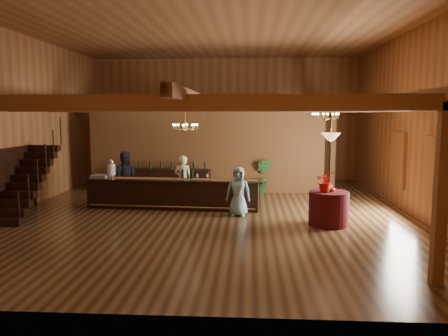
# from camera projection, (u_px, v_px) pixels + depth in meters

# --- Properties ---
(floor) EXTENTS (14.00, 14.00, 0.00)m
(floor) POSITION_uv_depth(u_px,v_px,m) (211.00, 212.00, 13.46)
(floor) COLOR brown
(floor) RESTS_ON ground
(ceiling) EXTENTS (14.00, 14.00, 0.00)m
(ceiling) POSITION_uv_depth(u_px,v_px,m) (210.00, 28.00, 12.78)
(ceiling) COLOR #946339
(ceiling) RESTS_ON wall_back
(wall_back) EXTENTS (12.00, 0.10, 5.50)m
(wall_back) POSITION_uv_depth(u_px,v_px,m) (224.00, 119.00, 20.06)
(wall_back) COLOR #9A6238
(wall_back) RESTS_ON floor
(wall_front) EXTENTS (12.00, 0.10, 5.50)m
(wall_front) POSITION_uv_depth(u_px,v_px,m) (166.00, 132.00, 6.19)
(wall_front) COLOR #9A6238
(wall_front) RESTS_ON floor
(wall_left) EXTENTS (0.10, 14.00, 5.50)m
(wall_left) POSITION_uv_depth(u_px,v_px,m) (17.00, 122.00, 13.48)
(wall_left) COLOR #9A6238
(wall_left) RESTS_ON floor
(wall_right) EXTENTS (0.10, 14.00, 5.50)m
(wall_right) POSITION_uv_depth(u_px,v_px,m) (415.00, 123.00, 12.77)
(wall_right) COLOR #9A6238
(wall_right) RESTS_ON floor
(beam_grid) EXTENTS (11.90, 13.90, 0.39)m
(beam_grid) POSITION_uv_depth(u_px,v_px,m) (212.00, 106.00, 13.57)
(beam_grid) COLOR #91633C
(beam_grid) RESTS_ON wall_left
(support_posts) EXTENTS (9.20, 10.20, 3.20)m
(support_posts) POSITION_uv_depth(u_px,v_px,m) (209.00, 162.00, 12.77)
(support_posts) COLOR #91633C
(support_posts) RESTS_ON floor
(partition_wall) EXTENTS (9.00, 0.18, 3.10)m
(partition_wall) POSITION_uv_depth(u_px,v_px,m) (206.00, 152.00, 16.77)
(partition_wall) COLOR brown
(partition_wall) RESTS_ON floor
(window_right_front) EXTENTS (0.12, 1.05, 1.75)m
(window_right_front) POSITION_uv_depth(u_px,v_px,m) (433.00, 170.00, 11.33)
(window_right_front) COLOR white
(window_right_front) RESTS_ON wall_right
(window_right_back) EXTENTS (0.12, 1.05, 1.75)m
(window_right_back) POSITION_uv_depth(u_px,v_px,m) (399.00, 160.00, 13.91)
(window_right_back) COLOR white
(window_right_back) RESTS_ON wall_right
(staircase) EXTENTS (1.00, 2.80, 2.00)m
(staircase) POSITION_uv_depth(u_px,v_px,m) (26.00, 182.00, 12.93)
(staircase) COLOR black
(staircase) RESTS_ON floor
(backroom_boxes) EXTENTS (4.10, 0.60, 1.10)m
(backroom_boxes) POSITION_uv_depth(u_px,v_px,m) (215.00, 171.00, 18.86)
(backroom_boxes) COLOR black
(backroom_boxes) RESTS_ON floor
(tasting_bar) EXTENTS (5.76, 1.10, 0.96)m
(tasting_bar) POSITION_uv_depth(u_px,v_px,m) (172.00, 194.00, 13.85)
(tasting_bar) COLOR black
(tasting_bar) RESTS_ON floor
(beverage_dispenser) EXTENTS (0.26, 0.26, 0.60)m
(beverage_dispenser) POSITION_uv_depth(u_px,v_px,m) (111.00, 169.00, 14.05)
(beverage_dispenser) COLOR silver
(beverage_dispenser) RESTS_ON tasting_bar
(glass_rack_tray) EXTENTS (0.50, 0.50, 0.10)m
(glass_rack_tray) POSITION_uv_depth(u_px,v_px,m) (100.00, 176.00, 14.04)
(glass_rack_tray) COLOR gray
(glass_rack_tray) RESTS_ON tasting_bar
(raffle_drum) EXTENTS (0.34, 0.24, 0.30)m
(raffle_drum) POSITION_uv_depth(u_px,v_px,m) (242.00, 175.00, 13.45)
(raffle_drum) COLOR #995A36
(raffle_drum) RESTS_ON tasting_bar
(bar_bottle_0) EXTENTS (0.07, 0.07, 0.30)m
(bar_bottle_0) POSITION_uv_depth(u_px,v_px,m) (183.00, 174.00, 13.84)
(bar_bottle_0) COLOR black
(bar_bottle_0) RESTS_ON tasting_bar
(bar_bottle_1) EXTENTS (0.07, 0.07, 0.30)m
(bar_bottle_1) POSITION_uv_depth(u_px,v_px,m) (191.00, 174.00, 13.81)
(bar_bottle_1) COLOR black
(bar_bottle_1) RESTS_ON tasting_bar
(bar_bottle_2) EXTENTS (0.07, 0.07, 0.30)m
(bar_bottle_2) POSITION_uv_depth(u_px,v_px,m) (192.00, 174.00, 13.80)
(bar_bottle_2) COLOR black
(bar_bottle_2) RESTS_ON tasting_bar
(backbar_shelf) EXTENTS (3.36, 0.80, 0.94)m
(backbar_shelf) POSITION_uv_depth(u_px,v_px,m) (167.00, 181.00, 16.53)
(backbar_shelf) COLOR black
(backbar_shelf) RESTS_ON floor
(round_table) EXTENTS (1.07, 1.07, 0.92)m
(round_table) POSITION_uv_depth(u_px,v_px,m) (329.00, 208.00, 11.79)
(round_table) COLOR #420D11
(round_table) RESTS_ON floor
(chandelier_left) EXTENTS (0.80, 0.80, 0.76)m
(chandelier_left) POSITION_uv_depth(u_px,v_px,m) (185.00, 127.00, 14.02)
(chandelier_left) COLOR #AC8A39
(chandelier_left) RESTS_ON beam_grid
(chandelier_right) EXTENTS (0.80, 0.80, 0.41)m
(chandelier_right) POSITION_uv_depth(u_px,v_px,m) (325.00, 116.00, 13.31)
(chandelier_right) COLOR #AC8A39
(chandelier_right) RESTS_ON beam_grid
(pendant_lamp) EXTENTS (0.52, 0.52, 0.90)m
(pendant_lamp) POSITION_uv_depth(u_px,v_px,m) (331.00, 137.00, 11.55)
(pendant_lamp) COLOR #AC8A39
(pendant_lamp) RESTS_ON beam_grid
(bartender) EXTENTS (0.63, 0.44, 1.65)m
(bartender) POSITION_uv_depth(u_px,v_px,m) (183.00, 180.00, 14.42)
(bartender) COLOR white
(bartender) RESTS_ON floor
(staff_second) EXTENTS (0.93, 0.77, 1.76)m
(staff_second) POSITION_uv_depth(u_px,v_px,m) (125.00, 177.00, 14.74)
(staff_second) COLOR #242234
(staff_second) RESTS_ON floor
(guest) EXTENTS (0.76, 0.53, 1.46)m
(guest) POSITION_uv_depth(u_px,v_px,m) (238.00, 191.00, 12.85)
(guest) COLOR #84B8D0
(guest) RESTS_ON floor
(floor_plant) EXTENTS (0.85, 0.75, 1.30)m
(floor_plant) POSITION_uv_depth(u_px,v_px,m) (262.00, 176.00, 16.68)
(floor_plant) COLOR #224721
(floor_plant) RESTS_ON floor
(table_flowers) EXTENTS (0.54, 0.48, 0.58)m
(table_flowers) POSITION_uv_depth(u_px,v_px,m) (326.00, 181.00, 11.65)
(table_flowers) COLOR red
(table_flowers) RESTS_ON round_table
(table_vase) EXTENTS (0.14, 0.14, 0.29)m
(table_vase) POSITION_uv_depth(u_px,v_px,m) (332.00, 186.00, 11.69)
(table_vase) COLOR #AC8A39
(table_vase) RESTS_ON round_table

